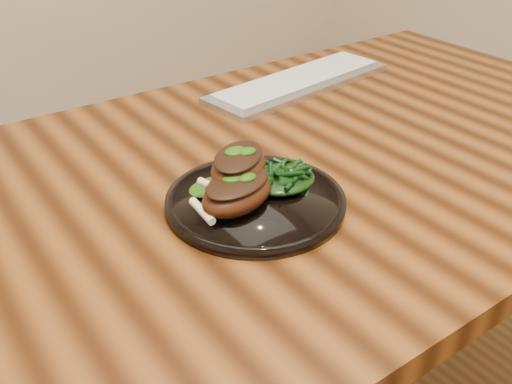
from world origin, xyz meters
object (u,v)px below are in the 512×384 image
greens_heap (282,175)px  keyboard (299,82)px  plate (256,201)px  desk (252,216)px  lamb_chop_front (237,192)px

greens_heap → keyboard: size_ratio=0.22×
plate → greens_heap: bearing=5.2°
greens_heap → keyboard: greens_heap is taller
desk → plate: plate is taller
desk → keyboard: keyboard is taller
desk → lamb_chop_front: 0.18m
lamb_chop_front → keyboard: bearing=41.4°
desk → plate: 0.13m
desk → lamb_chop_front: (-0.09, -0.09, 0.12)m
desk → greens_heap: size_ratio=16.22×
greens_heap → desk: bearing=88.3°
desk → keyboard: bearing=39.7°
plate → keyboard: bearing=43.5°
plate → lamb_chop_front: size_ratio=1.92×
lamb_chop_front → greens_heap: (0.09, 0.01, -0.01)m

